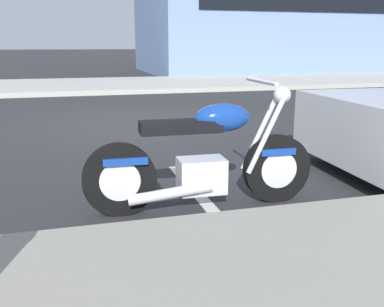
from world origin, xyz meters
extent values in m
plane|color=#28282B|center=(0.00, 0.00, 0.00)|extent=(260.00, 260.00, 0.00)
cube|color=silver|center=(0.00, -4.11, 0.00)|extent=(0.12, 2.20, 0.01)
cylinder|color=black|center=(0.63, -4.35, 0.30)|extent=(0.61, 0.13, 0.61)
cylinder|color=silver|center=(0.63, -4.35, 0.30)|extent=(0.34, 0.13, 0.33)
cylinder|color=black|center=(-0.76, -4.31, 0.30)|extent=(0.61, 0.13, 0.61)
cylinder|color=silver|center=(-0.76, -4.31, 0.30)|extent=(0.34, 0.13, 0.33)
cube|color=silver|center=(-0.07, -4.33, 0.29)|extent=(0.41, 0.27, 0.30)
cube|color=black|center=(-0.25, -4.33, 0.72)|extent=(0.69, 0.24, 0.10)
ellipsoid|color=navy|center=(0.11, -4.34, 0.78)|extent=(0.49, 0.25, 0.24)
cube|color=navy|center=(-0.71, -4.31, 0.47)|extent=(0.37, 0.19, 0.06)
cube|color=navy|center=(0.61, -4.35, 0.47)|extent=(0.32, 0.17, 0.06)
cylinder|color=silver|center=(0.49, -4.28, 0.62)|extent=(0.34, 0.05, 0.65)
cylinder|color=silver|center=(0.48, -4.42, 0.62)|extent=(0.34, 0.05, 0.65)
cylinder|color=silver|center=(0.45, -4.35, 1.08)|extent=(0.06, 0.62, 0.04)
sphere|color=silver|center=(0.65, -4.35, 0.96)|extent=(0.15, 0.15, 0.15)
cylinder|color=silver|center=(-0.37, -4.46, 0.20)|extent=(0.71, 0.11, 0.16)
cylinder|color=black|center=(2.30, -3.09, 0.31)|extent=(0.63, 0.25, 0.62)
camera|label=1|loc=(-1.11, -7.78, 1.38)|focal=40.88mm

